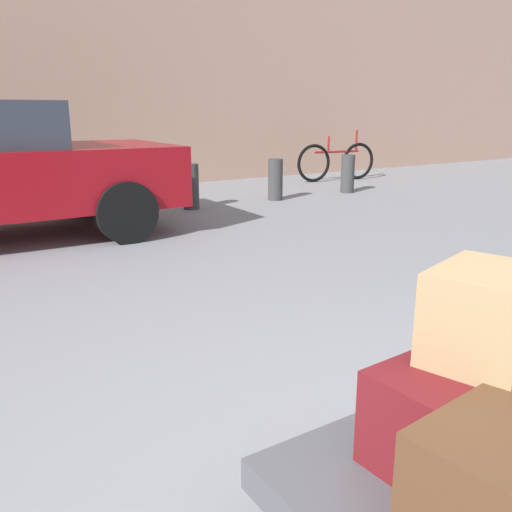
{
  "coord_description": "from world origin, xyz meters",
  "views": [
    {
      "loc": [
        -1.26,
        -0.75,
        1.32
      ],
      "look_at": [
        0.0,
        1.2,
        0.69
      ],
      "focal_mm": 37.58,
      "sensor_mm": 36.0,
      "label": 1
    }
  ],
  "objects_px": {
    "duffel_bag_maroon_front_right": "(475,403)",
    "bollard_kerb_near": "(191,187)",
    "duffel_bag_tan_topmost_pile": "(485,315)",
    "bicycle_leaning": "(337,161)",
    "bollard_kerb_mid": "(275,180)",
    "luggage_cart": "(481,488)",
    "bollard_kerb_far": "(348,174)"
  },
  "relations": [
    {
      "from": "luggage_cart",
      "to": "duffel_bag_maroon_front_right",
      "type": "bearing_deg",
      "value": 58.37
    },
    {
      "from": "luggage_cart",
      "to": "bollard_kerb_far",
      "type": "bearing_deg",
      "value": 50.62
    },
    {
      "from": "bollard_kerb_near",
      "to": "bollard_kerb_far",
      "type": "xyz_separation_m",
      "value": [
        2.9,
        0.0,
        0.0
      ]
    },
    {
      "from": "duffel_bag_tan_topmost_pile",
      "to": "bollard_kerb_near",
      "type": "distance_m",
      "value": 6.21
    },
    {
      "from": "luggage_cart",
      "to": "bollard_kerb_near",
      "type": "bearing_deg",
      "value": 71.47
    },
    {
      "from": "luggage_cart",
      "to": "bollard_kerb_near",
      "type": "relative_size",
      "value": 1.8
    },
    {
      "from": "duffel_bag_maroon_front_right",
      "to": "bollard_kerb_far",
      "type": "distance_m",
      "value": 7.62
    },
    {
      "from": "duffel_bag_maroon_front_right",
      "to": "bollard_kerb_far",
      "type": "bearing_deg",
      "value": 47.41
    },
    {
      "from": "duffel_bag_tan_topmost_pile",
      "to": "bicycle_leaning",
      "type": "xyz_separation_m",
      "value": [
        5.75,
        7.2,
        -0.39
      ]
    },
    {
      "from": "bollard_kerb_near",
      "to": "bollard_kerb_mid",
      "type": "relative_size",
      "value": 1.0
    },
    {
      "from": "bollard_kerb_near",
      "to": "bollard_kerb_mid",
      "type": "height_order",
      "value": "same"
    },
    {
      "from": "bicycle_leaning",
      "to": "bollard_kerb_far",
      "type": "relative_size",
      "value": 2.81
    },
    {
      "from": "luggage_cart",
      "to": "bollard_kerb_near",
      "type": "xyz_separation_m",
      "value": [
        2.0,
        5.97,
        0.04
      ]
    },
    {
      "from": "duffel_bag_tan_topmost_pile",
      "to": "bollard_kerb_far",
      "type": "bearing_deg",
      "value": 34.16
    },
    {
      "from": "luggage_cart",
      "to": "bicycle_leaning",
      "type": "relative_size",
      "value": 0.64
    },
    {
      "from": "duffel_bag_maroon_front_right",
      "to": "bollard_kerb_far",
      "type": "relative_size",
      "value": 1.09
    },
    {
      "from": "duffel_bag_tan_topmost_pile",
      "to": "bollard_kerb_mid",
      "type": "relative_size",
      "value": 0.55
    },
    {
      "from": "bollard_kerb_far",
      "to": "bollard_kerb_near",
      "type": "bearing_deg",
      "value": 180.0
    },
    {
      "from": "duffel_bag_maroon_front_right",
      "to": "bollard_kerb_near",
      "type": "distance_m",
      "value": 6.2
    },
    {
      "from": "luggage_cart",
      "to": "duffel_bag_maroon_front_right",
      "type": "distance_m",
      "value": 0.24
    },
    {
      "from": "bollard_kerb_mid",
      "to": "bicycle_leaning",
      "type": "bearing_deg",
      "value": 29.05
    },
    {
      "from": "bicycle_leaning",
      "to": "bollard_kerb_mid",
      "type": "distance_m",
      "value": 2.72
    },
    {
      "from": "bicycle_leaning",
      "to": "bollard_kerb_near",
      "type": "distance_m",
      "value": 4.03
    },
    {
      "from": "duffel_bag_tan_topmost_pile",
      "to": "bollard_kerb_near",
      "type": "bearing_deg",
      "value": 55.34
    },
    {
      "from": "duffel_bag_tan_topmost_pile",
      "to": "bollard_kerb_mid",
      "type": "distance_m",
      "value": 6.79
    },
    {
      "from": "duffel_bag_tan_topmost_pile",
      "to": "luggage_cart",
      "type": "bearing_deg",
      "value": -137.97
    },
    {
      "from": "luggage_cart",
      "to": "duffel_bag_tan_topmost_pile",
      "type": "relative_size",
      "value": 3.26
    },
    {
      "from": "duffel_bag_maroon_front_right",
      "to": "bollard_kerb_far",
      "type": "height_order",
      "value": "same"
    },
    {
      "from": "luggage_cart",
      "to": "bicycle_leaning",
      "type": "height_order",
      "value": "bicycle_leaning"
    },
    {
      "from": "bicycle_leaning",
      "to": "bollard_kerb_far",
      "type": "bearing_deg",
      "value": -124.5
    },
    {
      "from": "duffel_bag_tan_topmost_pile",
      "to": "bicycle_leaning",
      "type": "relative_size",
      "value": 0.2
    },
    {
      "from": "bollard_kerb_far",
      "to": "duffel_bag_maroon_front_right",
      "type": "bearing_deg",
      "value": -129.49
    }
  ]
}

